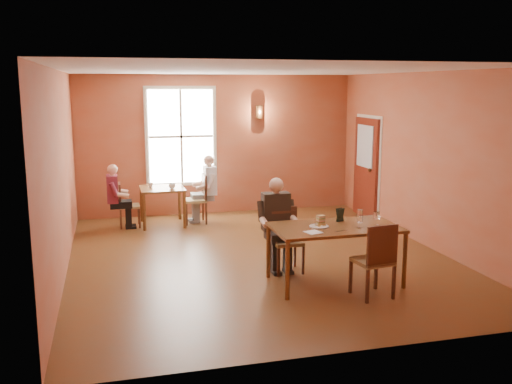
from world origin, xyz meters
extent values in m
cube|color=brown|center=(0.00, 0.00, 0.00)|extent=(6.00, 7.00, 0.01)
cube|color=brown|center=(0.00, 3.50, 1.50)|extent=(6.00, 0.04, 3.00)
cube|color=brown|center=(0.00, -3.50, 1.50)|extent=(6.00, 0.04, 3.00)
cube|color=brown|center=(-3.00, 0.00, 1.50)|extent=(0.04, 7.00, 3.00)
cube|color=brown|center=(3.00, 0.00, 1.50)|extent=(0.04, 7.00, 3.00)
cube|color=white|center=(0.00, 0.00, 3.00)|extent=(6.00, 7.00, 0.04)
cube|color=white|center=(-0.80, 3.45, 1.70)|extent=(1.36, 0.10, 1.96)
cube|color=maroon|center=(2.94, 2.30, 1.05)|extent=(0.12, 1.04, 2.10)
cylinder|color=brown|center=(0.90, 3.40, 2.20)|extent=(0.16, 0.16, 0.28)
cylinder|color=white|center=(0.48, -1.45, 0.85)|extent=(0.33, 0.33, 0.04)
cube|color=#D1B676|center=(0.54, -1.34, 0.89)|extent=(0.11, 0.11, 0.12)
cube|color=black|center=(0.89, -1.20, 0.93)|extent=(0.13, 0.10, 0.20)
cube|color=white|center=(0.69, -1.74, 0.83)|extent=(0.21, 0.07, 0.00)
cube|color=white|center=(0.30, -1.70, 0.83)|extent=(0.25, 0.25, 0.01)
imported|color=white|center=(-1.12, 2.49, 0.81)|extent=(0.17, 0.17, 0.10)
imported|color=white|center=(-1.52, 2.73, 0.81)|extent=(0.12, 0.12, 0.09)
camera|label=1|loc=(-2.30, -8.67, 2.76)|focal=40.00mm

